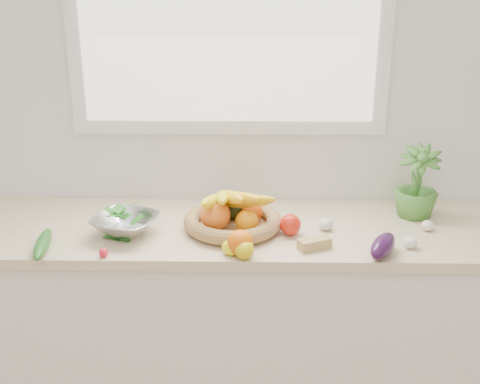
{
  "coord_description": "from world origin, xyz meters",
  "views": [
    {
      "loc": [
        0.09,
        -0.22,
        1.85
      ],
      "look_at": [
        0.05,
        1.93,
        1.05
      ],
      "focal_mm": 45.0,
      "sensor_mm": 36.0,
      "label": 1
    }
  ],
  "objects_px": {
    "eggplant": "(383,246)",
    "cucumber": "(43,244)",
    "apple": "(290,225)",
    "fruit_basket": "(232,216)",
    "colander_with_spinach": "(125,220)",
    "potted_herb": "(417,184)"
  },
  "relations": [
    {
      "from": "eggplant",
      "to": "cucumber",
      "type": "xyz_separation_m",
      "value": [
        -1.21,
        0.03,
        -0.01
      ]
    },
    {
      "from": "apple",
      "to": "fruit_basket",
      "type": "xyz_separation_m",
      "value": [
        -0.22,
        0.05,
        0.01
      ]
    },
    {
      "from": "eggplant",
      "to": "colander_with_spinach",
      "type": "relative_size",
      "value": 0.63
    },
    {
      "from": "fruit_basket",
      "to": "potted_herb",
      "type": "bearing_deg",
      "value": 10.81
    },
    {
      "from": "cucumber",
      "to": "potted_herb",
      "type": "height_order",
      "value": "potted_herb"
    },
    {
      "from": "apple",
      "to": "cucumber",
      "type": "height_order",
      "value": "apple"
    },
    {
      "from": "cucumber",
      "to": "colander_with_spinach",
      "type": "height_order",
      "value": "colander_with_spinach"
    },
    {
      "from": "cucumber",
      "to": "colander_with_spinach",
      "type": "xyz_separation_m",
      "value": [
        0.27,
        0.13,
        0.04
      ]
    },
    {
      "from": "eggplant",
      "to": "colander_with_spinach",
      "type": "bearing_deg",
      "value": 170.37
    },
    {
      "from": "apple",
      "to": "colander_with_spinach",
      "type": "relative_size",
      "value": 0.27
    },
    {
      "from": "potted_herb",
      "to": "fruit_basket",
      "type": "height_order",
      "value": "potted_herb"
    },
    {
      "from": "potted_herb",
      "to": "colander_with_spinach",
      "type": "relative_size",
      "value": 1.05
    },
    {
      "from": "cucumber",
      "to": "colander_with_spinach",
      "type": "distance_m",
      "value": 0.31
    },
    {
      "from": "cucumber",
      "to": "fruit_basket",
      "type": "distance_m",
      "value": 0.7
    },
    {
      "from": "potted_herb",
      "to": "fruit_basket",
      "type": "distance_m",
      "value": 0.76
    },
    {
      "from": "potted_herb",
      "to": "apple",
      "type": "bearing_deg",
      "value": -159.64
    },
    {
      "from": "eggplant",
      "to": "potted_herb",
      "type": "distance_m",
      "value": 0.43
    },
    {
      "from": "eggplant",
      "to": "fruit_basket",
      "type": "bearing_deg",
      "value": 157.36
    },
    {
      "from": "apple",
      "to": "cucumber",
      "type": "relative_size",
      "value": 0.32
    },
    {
      "from": "eggplant",
      "to": "apple",
      "type": "bearing_deg",
      "value": 151.09
    },
    {
      "from": "cucumber",
      "to": "fruit_basket",
      "type": "xyz_separation_m",
      "value": [
        0.68,
        0.2,
        0.03
      ]
    },
    {
      "from": "apple",
      "to": "colander_with_spinach",
      "type": "bearing_deg",
      "value": -178.68
    }
  ]
}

